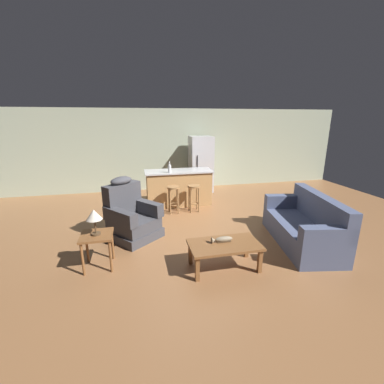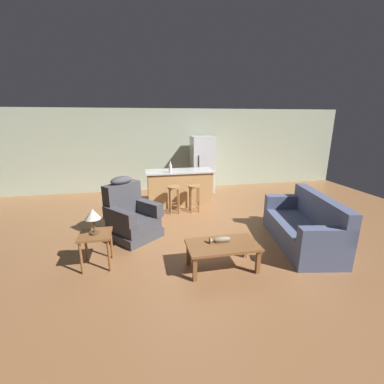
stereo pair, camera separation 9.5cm
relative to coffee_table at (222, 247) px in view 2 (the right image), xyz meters
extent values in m
plane|color=brown|center=(-0.15, 1.92, -0.36)|extent=(12.00, 12.00, 0.00)
cube|color=#9EA88E|center=(-0.15, 5.05, 0.94)|extent=(12.00, 0.05, 2.60)
cube|color=brown|center=(0.00, 0.00, 0.04)|extent=(1.10, 0.60, 0.04)
cube|color=brown|center=(-0.49, -0.24, -0.17)|extent=(0.06, 0.06, 0.38)
cube|color=brown|center=(0.49, -0.24, -0.17)|extent=(0.06, 0.06, 0.38)
cube|color=brown|center=(-0.49, 0.24, -0.17)|extent=(0.06, 0.06, 0.38)
cube|color=brown|center=(0.49, 0.24, -0.17)|extent=(0.06, 0.06, 0.38)
cube|color=#4C3823|center=(0.01, 0.06, 0.06)|extent=(0.22, 0.07, 0.01)
ellipsoid|color=gray|center=(0.01, 0.06, 0.10)|extent=(0.28, 0.09, 0.09)
cone|color=gray|center=(-0.16, 0.06, 0.10)|extent=(0.06, 0.10, 0.10)
cube|color=#4C5675|center=(1.69, 0.49, -0.26)|extent=(1.17, 2.02, 0.20)
cube|color=#4C5675|center=(1.69, 0.49, -0.05)|extent=(1.17, 2.02, 0.22)
cube|color=#4C5675|center=(2.00, 0.43, 0.32)|extent=(0.55, 1.90, 0.52)
cube|color=#4C5675|center=(1.53, -0.35, 0.20)|extent=(0.86, 0.35, 0.28)
cube|color=#4C5675|center=(1.84, 1.32, 0.20)|extent=(0.86, 0.35, 0.28)
cube|color=#3D3D42|center=(-1.36, 1.41, -0.27)|extent=(1.18, 1.18, 0.18)
cube|color=#3D3D42|center=(-1.36, 1.41, -0.06)|extent=(1.09, 1.10, 0.24)
cube|color=#3D3D42|center=(-1.56, 1.64, 0.38)|extent=(0.73, 0.67, 0.64)
ellipsoid|color=#3D3D42|center=(-1.56, 1.64, 0.76)|extent=(0.52, 0.50, 0.16)
cube|color=#3D3D42|center=(-1.10, 1.61, 0.19)|extent=(0.65, 0.73, 0.26)
cube|color=#3D3D42|center=(-1.61, 1.19, 0.19)|extent=(0.65, 0.73, 0.26)
cube|color=brown|center=(-1.92, 0.47, 0.18)|extent=(0.48, 0.48, 0.04)
cylinder|color=brown|center=(-2.12, 0.27, -0.10)|extent=(0.04, 0.04, 0.52)
cylinder|color=brown|center=(-1.72, 0.27, -0.10)|extent=(0.04, 0.04, 0.52)
cylinder|color=brown|center=(-2.12, 0.67, -0.10)|extent=(0.04, 0.04, 0.52)
cylinder|color=brown|center=(-1.72, 0.67, -0.10)|extent=(0.04, 0.04, 0.52)
cylinder|color=#4C3823|center=(-1.93, 0.46, 0.21)|extent=(0.14, 0.14, 0.03)
cylinder|color=#4C3823|center=(-1.93, 0.46, 0.34)|extent=(0.02, 0.02, 0.22)
cone|color=beige|center=(-1.93, 0.46, 0.53)|extent=(0.24, 0.24, 0.16)
cube|color=#AD7F4C|center=(-0.15, 3.27, 0.09)|extent=(1.71, 0.63, 0.91)
cube|color=#B2B2B2|center=(-0.15, 3.27, 0.57)|extent=(1.80, 0.70, 0.04)
cylinder|color=olive|center=(-0.39, 2.64, 0.30)|extent=(0.32, 0.32, 0.04)
torus|color=olive|center=(-0.39, 2.64, -0.14)|extent=(0.23, 0.23, 0.02)
cylinder|color=olive|center=(-0.49, 2.54, -0.04)|extent=(0.04, 0.04, 0.64)
cylinder|color=olive|center=(-0.29, 2.54, -0.04)|extent=(0.04, 0.04, 0.64)
cylinder|color=olive|center=(-0.49, 2.74, -0.04)|extent=(0.04, 0.04, 0.64)
cylinder|color=olive|center=(-0.29, 2.74, -0.04)|extent=(0.04, 0.04, 0.64)
cylinder|color=olive|center=(0.13, 2.64, 0.30)|extent=(0.32, 0.32, 0.04)
torus|color=olive|center=(0.13, 2.64, -0.14)|extent=(0.23, 0.23, 0.02)
cylinder|color=olive|center=(0.03, 2.54, -0.04)|extent=(0.04, 0.04, 0.64)
cylinder|color=olive|center=(0.23, 2.54, -0.04)|extent=(0.04, 0.04, 0.64)
cylinder|color=olive|center=(0.03, 2.74, -0.04)|extent=(0.04, 0.04, 0.64)
cylinder|color=olive|center=(0.23, 2.74, -0.04)|extent=(0.04, 0.04, 0.64)
cube|color=#B7B7BC|center=(0.78, 4.47, 0.52)|extent=(0.70, 0.66, 1.76)
cylinder|color=#333338|center=(0.59, 4.12, 0.60)|extent=(0.02, 0.02, 0.50)
cylinder|color=silver|center=(-0.42, 3.02, 0.69)|extent=(0.08, 0.08, 0.20)
cylinder|color=silver|center=(-0.42, 3.02, 0.83)|extent=(0.03, 0.03, 0.09)
camera|label=1|loc=(-1.28, -3.39, 1.91)|focal=24.00mm
camera|label=2|loc=(-1.19, -3.41, 1.91)|focal=24.00mm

